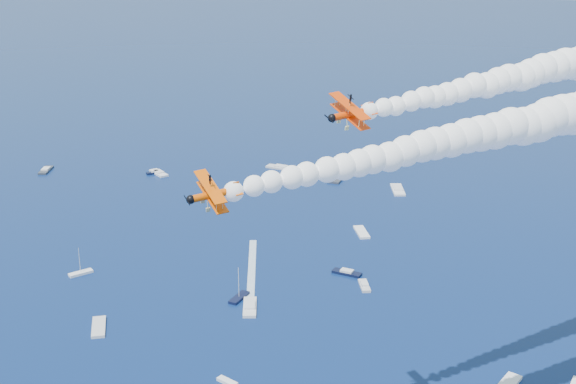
# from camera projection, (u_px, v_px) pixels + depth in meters

# --- Properties ---
(biplane_lead) EXTENTS (12.32, 12.77, 8.09)m
(biplane_lead) POSITION_uv_depth(u_px,v_px,m) (352.00, 114.00, 112.23)
(biplane_lead) COLOR #EE3C05
(biplane_trail) EXTENTS (11.04, 11.68, 7.28)m
(biplane_trail) POSITION_uv_depth(u_px,v_px,m) (214.00, 194.00, 96.61)
(biplane_trail) COLOR #EB5404
(smoke_trail_lead) EXTENTS (75.16, 74.61, 12.70)m
(smoke_trail_lead) POSITION_uv_depth(u_px,v_px,m) (527.00, 74.00, 127.74)
(smoke_trail_lead) COLOR white
(smoke_trail_trail) EXTENTS (75.08, 72.35, 12.70)m
(smoke_trail_trail) POSITION_uv_depth(u_px,v_px,m) (445.00, 143.00, 109.72)
(smoke_trail_trail) COLOR white
(spectator_boats) EXTENTS (247.47, 180.06, 0.70)m
(spectator_boats) POSITION_uv_depth(u_px,v_px,m) (301.00, 256.00, 213.93)
(spectator_boats) COLOR #303640
(spectator_boats) RESTS_ON ground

